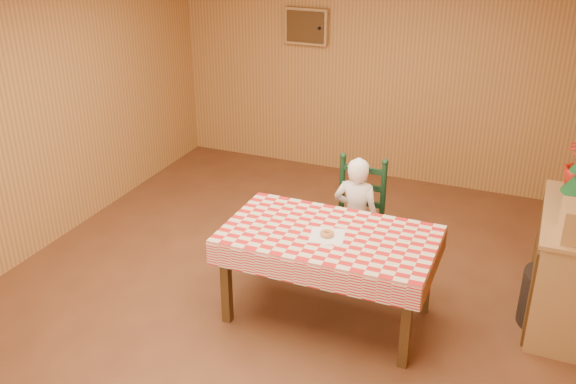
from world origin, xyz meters
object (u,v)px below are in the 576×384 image
object	(u,v)px
ladder_chair	(357,220)
storage_bin	(550,300)
seated_child	(356,217)
dining_table	(329,242)
shelf_unit	(568,267)

from	to	relation	value
ladder_chair	storage_bin	distance (m)	1.70
ladder_chair	seated_child	distance (m)	0.08
seated_child	storage_bin	distance (m)	1.71
ladder_chair	dining_table	bearing A→B (deg)	-90.00
storage_bin	dining_table	bearing A→B (deg)	-161.04
seated_child	storage_bin	size ratio (longest dim) A/B	2.46
ladder_chair	seated_child	bearing A→B (deg)	-90.00
dining_table	seated_child	bearing A→B (deg)	90.00
seated_child	ladder_chair	bearing A→B (deg)	-90.00
dining_table	seated_child	xyz separation A→B (m)	(0.00, 0.73, -0.13)
seated_child	shelf_unit	size ratio (longest dim) A/B	0.91
dining_table	storage_bin	size ratio (longest dim) A/B	3.62
dining_table	ladder_chair	world-z (taller)	ladder_chair
ladder_chair	shelf_unit	world-z (taller)	ladder_chair
shelf_unit	storage_bin	world-z (taller)	shelf_unit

